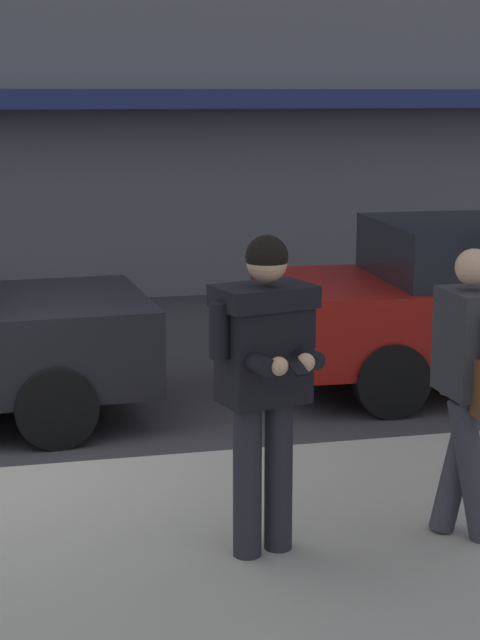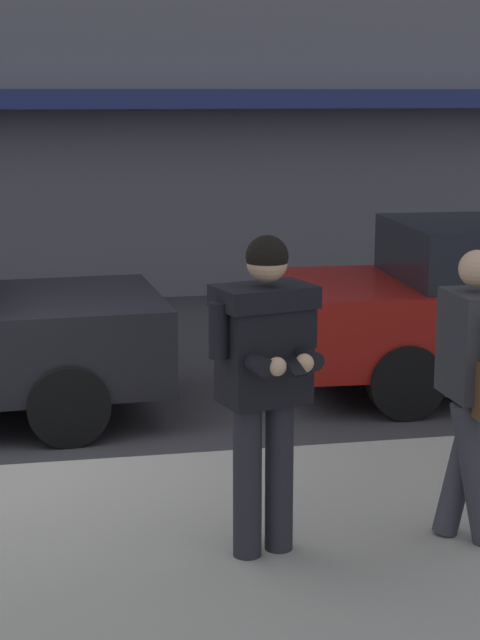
% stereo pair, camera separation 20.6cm
% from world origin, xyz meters
% --- Properties ---
extents(curb_paint_line, '(28.00, 0.12, 0.01)m').
position_xyz_m(curb_paint_line, '(1.00, 0.05, 0.00)').
color(curb_paint_line, silver).
rests_on(curb_paint_line, ground).
extents(man_texting_on_phone, '(0.63, 0.64, 1.81)m').
position_xyz_m(man_texting_on_phone, '(1.61, -1.96, 1.25)').
color(man_texting_on_phone, '#23232B').
rests_on(man_texting_on_phone, sidewalk).
extents(pedestrian_with_bag, '(0.33, 0.72, 1.70)m').
position_xyz_m(pedestrian_with_bag, '(2.80, -2.02, 1.11)').
color(pedestrian_with_bag, '#33333D').
rests_on(pedestrian_with_bag, sidewalk).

